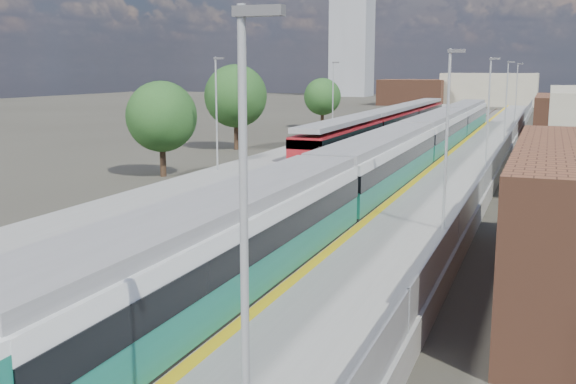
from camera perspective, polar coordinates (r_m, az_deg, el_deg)
The scene contains 11 objects.
ground at distance 57.80m, azimuth 10.48°, elevation 2.49°, with size 320.00×320.00×0.00m, color #47443A.
ballast_bed at distance 60.67m, azimuth 8.83°, elevation 2.93°, with size 10.50×155.00×0.06m, color #565451.
tracks at distance 62.17m, azimuth 9.71°, elevation 3.16°, with size 8.96×160.00×0.17m.
platform_right at distance 59.47m, azimuth 15.96°, elevation 3.01°, with size 4.70×155.00×8.52m.
platform_left at distance 62.38m, azimuth 2.72°, elevation 3.70°, with size 4.30×155.00×8.52m.
buildings at distance 147.75m, azimuth 10.13°, elevation 11.30°, with size 72.00×185.50×40.00m.
green_train at distance 49.63m, azimuth 10.58°, elevation 3.92°, with size 2.98×82.98×3.28m.
red_train at distance 74.42m, azimuth 8.69°, elevation 5.84°, with size 2.75×55.87×3.47m.
tree_a at distance 49.57m, azimuth -10.66°, elevation 6.29°, with size 5.11×5.11×6.93m.
tree_b at distance 65.80m, azimuth -4.45°, elevation 8.09°, with size 6.07×6.07×8.23m.
tree_c at distance 90.25m, azimuth 2.93°, elevation 8.06°, with size 4.90×4.90×6.65m.
Camera 1 is at (10.47, -6.33, 7.66)m, focal length 42.00 mm.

